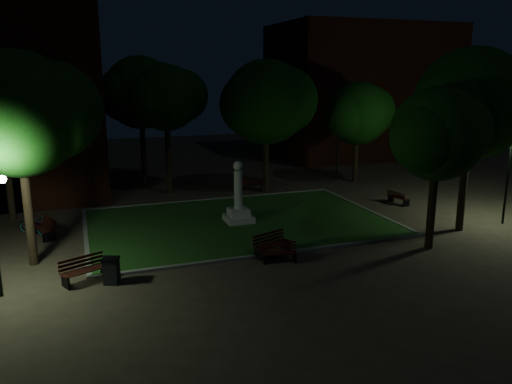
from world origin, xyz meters
TOP-DOWN VIEW (x-y plane):
  - ground at (0.00, 0.00)m, footprint 80.00×80.00m
  - lawn at (0.00, 2.00)m, footprint 15.00×10.00m
  - lawn_kerb at (0.00, 2.00)m, footprint 15.40×10.40m
  - monument at (0.00, 2.00)m, footprint 1.40×1.40m
  - building_far at (18.00, 20.00)m, footprint 16.00×10.00m
  - tree_west at (-9.57, -0.73)m, footprint 5.98×4.88m
  - tree_north_wl at (-2.08, 9.87)m, footprint 5.12×4.18m
  - tree_north_er at (3.93, 7.95)m, footprint 6.60×5.39m
  - tree_ne at (11.08, 8.78)m, footprint 5.44×4.44m
  - tree_east at (10.12, -2.91)m, footprint 6.53×5.33m
  - tree_se at (6.94, -4.56)m, footprint 4.94×4.03m
  - tree_nw at (-11.07, 6.59)m, footprint 5.81×4.75m
  - tree_far_north at (-3.26, 12.97)m, footprint 6.00×4.90m
  - lamppost_se at (12.92, -2.79)m, footprint 1.18×0.28m
  - lamppost_ne at (10.20, 10.08)m, footprint 1.18×0.28m
  - bench_near_left at (-0.12, -3.03)m, footprint 1.89×1.23m
  - bench_near_right at (-0.13, -3.87)m, footprint 1.55×0.84m
  - bench_west_near at (-7.76, -3.30)m, footprint 1.84×1.26m
  - bench_left_side at (-9.39, 2.87)m, footprint 1.17×1.88m
  - bench_right_side at (10.13, 2.40)m, footprint 0.73×1.49m
  - bench_far_side at (3.12, 8.84)m, footprint 1.59×0.93m
  - trash_bin at (-6.81, -3.77)m, footprint 0.74×0.74m
  - bicycle at (-10.00, 3.62)m, footprint 1.62×1.53m

SIDE VIEW (x-z plane):
  - ground at x=0.00m, z-range 0.00..0.00m
  - lawn at x=0.00m, z-range 0.00..0.08m
  - lawn_kerb at x=0.00m, z-range 0.00..0.12m
  - bench_right_side at x=10.13m, z-range -0.02..0.76m
  - bench_near_right at x=-0.13m, z-range -0.02..0.79m
  - bench_far_side at x=3.12m, z-range -0.02..0.80m
  - bicycle at x=-10.00m, z-range 0.00..0.87m
  - bench_west_near at x=-7.76m, z-range -0.03..0.93m
  - bench_left_side at x=-9.39m, z-range -0.03..0.95m
  - bench_near_left at x=-0.12m, z-range -0.03..0.95m
  - trash_bin at x=-6.81m, z-range 0.01..1.00m
  - monument at x=0.00m, z-range -0.64..2.56m
  - lamppost_ne at x=10.20m, z-range 0.89..5.39m
  - lamppost_se at x=12.92m, z-range 0.90..5.50m
  - tree_ne at x=11.08m, z-range 1.35..8.50m
  - tree_se at x=6.94m, z-range 1.54..8.68m
  - tree_north_er at x=3.93m, z-range 1.58..10.13m
  - building_far at x=18.00m, z-range 0.00..12.00m
  - tree_west at x=-9.57m, z-range 1.83..10.37m
  - tree_north_wl at x=-2.08m, z-range 2.02..10.26m
  - tree_east at x=10.12m, z-range 1.77..10.66m
  - tree_far_north at x=-3.26m, z-range 1.96..10.78m
  - tree_nw at x=-11.07m, z-range 2.06..10.93m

